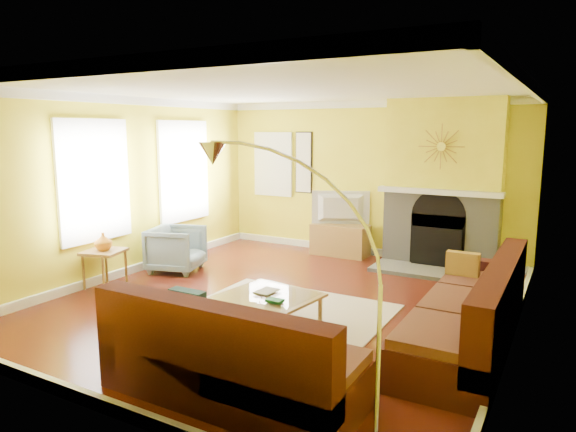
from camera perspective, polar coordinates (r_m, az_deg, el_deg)
The scene contains 27 objects.
floor at distance 6.76m, azimuth -0.61°, elevation -9.59°, with size 5.50×6.00×0.02m, color maroon.
ceiling at distance 6.40m, azimuth -0.65°, elevation 14.06°, with size 5.50×6.00×0.02m, color white.
wall_back at distance 9.16m, azimuth 8.82°, elevation 4.09°, with size 5.50×0.02×2.70m, color yellow.
wall_front at distance 4.15m, azimuth -21.83°, elevation -3.11°, with size 5.50×0.02×2.70m, color yellow.
wall_left at distance 8.16m, azimuth -17.70°, elevation 3.09°, with size 0.02×6.00×2.70m, color yellow.
wall_right at distance 5.62m, azimuth 24.59°, elevation -0.12°, with size 0.02×6.00×2.70m, color yellow.
baseboard at distance 6.74m, azimuth -0.61°, elevation -9.03°, with size 5.50×6.00×0.12m, color white, non-canonical shape.
crown_molding at distance 6.40m, azimuth -0.65°, elevation 13.43°, with size 5.50×6.00×0.12m, color white, non-canonical shape.
window_left_near at distance 9.06m, azimuth -11.56°, elevation 4.90°, with size 0.06×1.22×1.72m, color white.
window_left_far at distance 7.72m, azimuth -20.80°, elevation 3.69°, with size 0.06×1.22×1.72m, color white.
window_back at distance 9.92m, azimuth -1.64°, elevation 5.78°, with size 0.82×0.06×1.22m, color white.
wall_art at distance 9.61m, azimuth 1.74°, elevation 5.95°, with size 0.34×0.04×1.14m, color white.
fireplace at distance 8.58m, azimuth 16.81°, elevation 3.43°, with size 1.80×0.40×2.70m, color gray, non-canonical shape.
mantel at distance 8.35m, azimuth 16.41°, elevation 2.60°, with size 1.92×0.22×0.08m, color white.
hearth at distance 8.29m, azimuth 15.53°, elevation -6.02°, with size 1.80×0.70×0.06m, color gray.
sunburst at distance 8.31m, azimuth 16.66°, elevation 7.40°, with size 0.70×0.04×0.70m, color olive, non-canonical shape.
rug at distance 6.40m, azimuth -0.09°, elevation -10.53°, with size 2.40×1.80×0.02m, color beige.
sectional_sofa at distance 5.44m, azimuth 6.75°, elevation -9.37°, with size 3.03×3.87×0.90m, color #431815, non-canonical shape.
coffee_table at distance 5.82m, azimuth -2.44°, elevation -10.66°, with size 1.00×1.00×0.40m, color white, non-canonical shape.
media_console at distance 9.16m, azimuth 5.81°, elevation -2.65°, with size 1.00×0.45×0.55m, color olive.
tv at distance 9.06m, azimuth 5.87°, elevation 0.87°, with size 1.02×0.13×0.59m, color black.
subwoofer at distance 9.09m, azimuth 7.53°, elevation -3.59°, with size 0.30×0.30×0.30m, color white.
armchair at distance 8.27m, azimuth -12.29°, elevation -3.60°, with size 0.76×0.78×0.71m, color gray.
side_table at distance 7.67m, azimuth -19.67°, elevation -5.60°, with size 0.50×0.50×0.55m, color olive, non-canonical shape.
vase at distance 7.58m, azimuth -19.84°, elevation -2.68°, with size 0.24×0.24×0.25m, color orange.
book at distance 5.91m, azimuth -3.19°, elevation -8.19°, with size 0.20×0.27×0.03m, color white.
arc_lamp at distance 3.48m, azimuth 1.01°, elevation -9.79°, with size 1.35×0.36×2.12m, color silver, non-canonical shape.
Camera 1 is at (3.18, -5.53, 2.22)m, focal length 32.00 mm.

